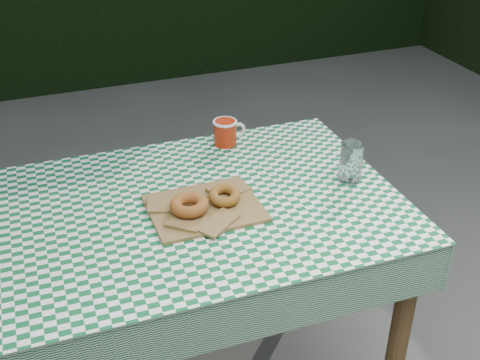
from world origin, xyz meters
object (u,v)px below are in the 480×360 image
(drinking_glass, at_px, (351,162))
(paper_bag, at_px, (205,207))
(table, at_px, (193,307))
(coffee_mug, at_px, (225,133))

(drinking_glass, bearing_deg, paper_bag, -179.99)
(table, height_order, drinking_glass, drinking_glass)
(coffee_mug, bearing_deg, paper_bag, -120.56)
(table, relative_size, drinking_glass, 9.55)
(table, height_order, coffee_mug, coffee_mug)
(paper_bag, distance_m, drinking_glass, 0.47)
(table, bearing_deg, paper_bag, -40.02)
(coffee_mug, relative_size, drinking_glass, 1.22)
(paper_bag, relative_size, drinking_glass, 2.47)
(paper_bag, height_order, drinking_glass, drinking_glass)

